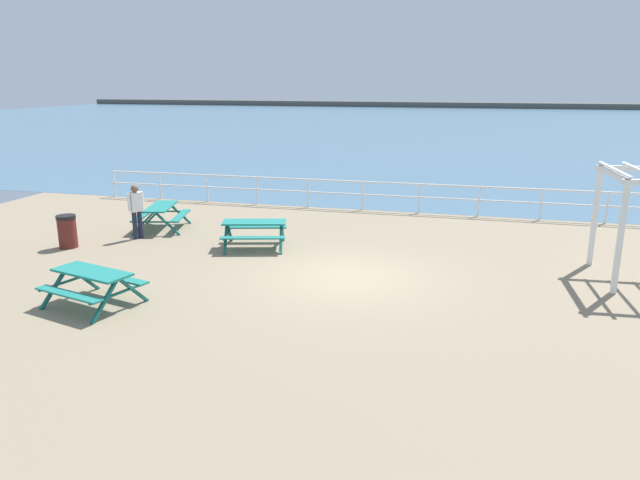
% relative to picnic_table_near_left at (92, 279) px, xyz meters
% --- Properties ---
extents(ground_plane, '(30.00, 24.00, 0.20)m').
position_rel_picnic_table_near_left_xyz_m(ground_plane, '(4.83, 3.28, -0.68)').
color(ground_plane, gray).
extents(sea_band, '(142.00, 90.00, 0.01)m').
position_rel_picnic_table_near_left_xyz_m(sea_band, '(4.83, 56.03, -0.58)').
color(sea_band, '#476B84').
rests_on(sea_band, ground).
extents(distant_shoreline, '(142.00, 6.00, 1.80)m').
position_rel_picnic_table_near_left_xyz_m(distant_shoreline, '(4.83, 99.03, -0.58)').
color(distant_shoreline, '#4C4C47').
rests_on(distant_shoreline, ground).
extents(seaward_railing, '(23.07, 0.07, 1.08)m').
position_rel_picnic_table_near_left_xyz_m(seaward_railing, '(4.83, 11.03, 0.17)').
color(seaward_railing, white).
rests_on(seaward_railing, ground).
extents(picnic_table_near_left, '(2.13, 1.92, 0.80)m').
position_rel_picnic_table_near_left_xyz_m(picnic_table_near_left, '(0.00, 0.00, 0.00)').
color(picnic_table_near_left, '#1E7A70').
rests_on(picnic_table_near_left, ground).
extents(picnic_table_mid_centre, '(1.90, 2.11, 0.80)m').
position_rel_picnic_table_near_left_xyz_m(picnic_table_mid_centre, '(-1.98, 6.47, 0.00)').
color(picnic_table_mid_centre, '#1E7A70').
rests_on(picnic_table_mid_centre, ground).
extents(picnic_table_far_left, '(2.14, 1.93, 0.80)m').
position_rel_picnic_table_near_left_xyz_m(picnic_table_far_left, '(1.71, 5.18, 0.00)').
color(picnic_table_far_left, '#1E7A70').
rests_on(picnic_table_far_left, ground).
extents(visitor, '(0.35, 0.48, 1.66)m').
position_rel_picnic_table_near_left_xyz_m(visitor, '(-2.09, 5.22, 0.36)').
color(visitor, '#1E2338').
rests_on(visitor, ground).
extents(litter_bin, '(0.55, 0.55, 0.95)m').
position_rel_picnic_table_near_left_xyz_m(litter_bin, '(-3.51, 3.81, -0.10)').
color(litter_bin, '#591E19').
rests_on(litter_bin, ground).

